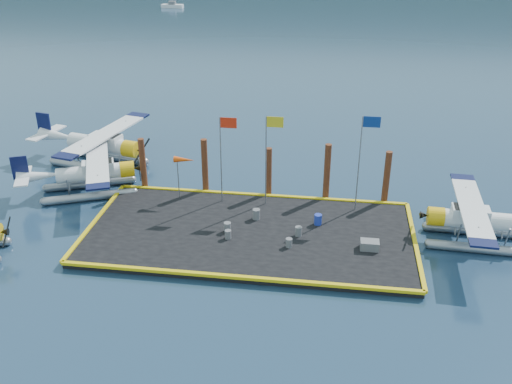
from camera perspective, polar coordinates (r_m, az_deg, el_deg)
ground at (r=35.63m, az=-0.61°, el=-4.48°), size 4000.00×4000.00×0.00m
dock at (r=35.52m, az=-0.61°, el=-4.20°), size 20.00×10.00×0.40m
dock_bumpers at (r=35.38m, az=-0.62°, el=-3.79°), size 20.25×10.25×0.18m
seaplane_b at (r=41.95m, az=-15.94°, el=1.67°), size 8.73×9.21×3.35m
seaplane_c at (r=46.32m, az=-15.15°, el=4.38°), size 9.84×10.67×3.78m
seaplane_d at (r=36.69m, az=21.11°, el=-2.84°), size 8.50×9.36×3.33m
drum_0 at (r=35.26m, az=-2.87°, el=-3.53°), size 0.44×0.44×0.62m
drum_1 at (r=33.75m, az=3.31°, el=-5.09°), size 0.39×0.39×0.55m
drum_2 at (r=34.89m, az=4.27°, el=-3.94°), size 0.42×0.42×0.60m
drum_3 at (r=34.56m, az=-2.82°, el=-4.26°), size 0.39×0.39×0.55m
drum_4 at (r=36.21m, az=6.22°, el=-2.75°), size 0.48×0.48×0.68m
drum_5 at (r=36.61m, az=0.03°, el=-2.23°), size 0.48×0.48×0.68m
crate at (r=34.14m, az=11.29°, el=-5.22°), size 1.09×0.72×0.54m
flagpole_red at (r=37.41m, az=-3.26°, el=4.55°), size 1.14×0.08×6.00m
flagpole_yellow at (r=36.92m, az=1.32°, el=4.49°), size 1.14×0.08×6.20m
flagpole_blue at (r=36.70m, az=10.68°, el=4.18°), size 1.14×0.08×6.50m
windsock at (r=38.45m, az=-7.22°, el=3.12°), size 1.40×0.44×3.12m
piling_0 at (r=41.32m, az=-11.23°, el=2.65°), size 0.44×0.44×4.00m
piling_1 at (r=40.08m, az=-5.14°, el=2.46°), size 0.44×0.44×4.20m
piling_2 at (r=39.43m, az=1.27°, el=1.83°), size 0.44×0.44×3.80m
piling_3 at (r=39.11m, az=7.10°, el=1.81°), size 0.44×0.44×4.30m
piling_4 at (r=39.36m, az=12.91°, el=1.24°), size 0.44×0.44×4.00m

